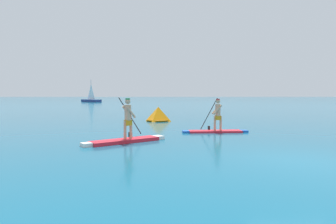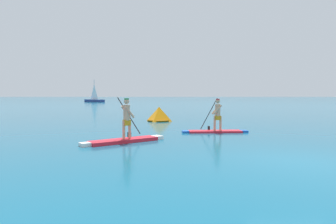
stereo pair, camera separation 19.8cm
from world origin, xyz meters
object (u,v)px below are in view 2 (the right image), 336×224
Objects in this scene: paddleboarder_near_left at (125,135)px; paddleboarder_mid_center at (215,125)px; sailboat_left_horizon at (94,100)px; race_marker_buoy at (159,115)px.

paddleboarder_mid_center is at bearing 1.08° from paddleboarder_near_left.
paddleboarder_near_left is at bearing 143.80° from sailboat_left_horizon.
race_marker_buoy is 55.42m from sailboat_left_horizon.
sailboat_left_horizon reaches higher than paddleboarder_near_left.
paddleboarder_mid_center is 6.92m from race_marker_buoy.
paddleboarder_near_left is 64.03m from sailboat_left_horizon.
paddleboarder_mid_center is (4.01, 3.10, 0.05)m from paddleboarder_near_left.
paddleboarder_near_left is 9.36m from race_marker_buoy.
sailboat_left_horizon is at bearing 68.91° from paddleboarder_near_left.
race_marker_buoy is 0.32× the size of sailboat_left_horizon.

